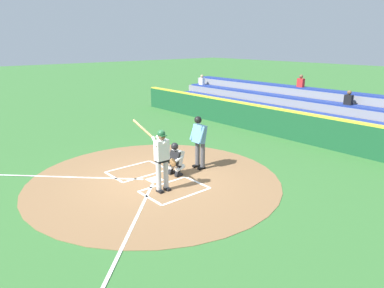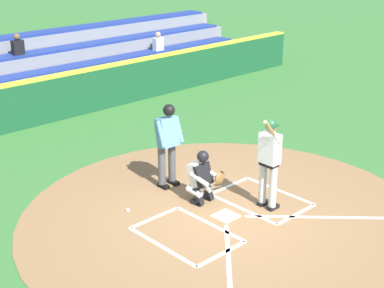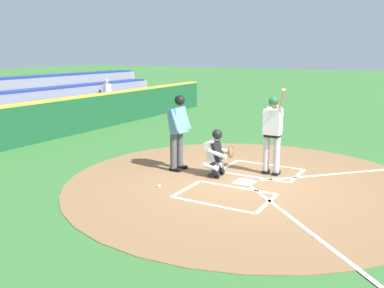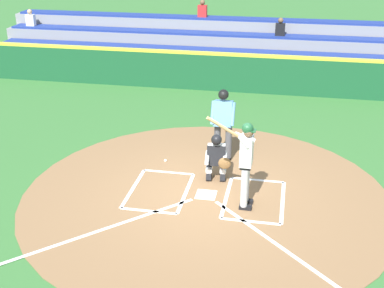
% 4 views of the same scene
% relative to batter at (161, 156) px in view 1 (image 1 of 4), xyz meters
% --- Properties ---
extents(ground_plane, '(120.00, 120.00, 0.00)m').
position_rel_batter_xyz_m(ground_plane, '(0.85, -0.32, -1.10)').
color(ground_plane, '#387033').
extents(dirt_circle, '(8.00, 8.00, 0.01)m').
position_rel_batter_xyz_m(dirt_circle, '(0.85, -0.32, -1.09)').
color(dirt_circle, olive).
rests_on(dirt_circle, ground).
extents(home_plate_and_chalk, '(7.93, 4.91, 0.01)m').
position_rel_batter_xyz_m(home_plate_and_chalk, '(0.85, 0.56, -1.08)').
color(home_plate_and_chalk, white).
rests_on(home_plate_and_chalk, dirt_circle).
extents(batter, '(0.94, 0.70, 2.13)m').
position_rel_batter_xyz_m(batter, '(0.00, 0.00, 0.00)').
color(batter, '#BCBCBC').
rests_on(batter, ground).
extents(catcher, '(0.63, 0.62, 1.13)m').
position_rel_batter_xyz_m(catcher, '(0.74, -1.09, -0.51)').
color(catcher, black).
rests_on(catcher, ground).
extents(plate_umpire, '(0.59, 0.42, 1.86)m').
position_rel_batter_xyz_m(plate_umpire, '(0.75, -2.13, -0.02)').
color(plate_umpire, '#4C4C51').
rests_on(plate_umpire, ground).
extents(baseball, '(0.07, 0.07, 0.07)m').
position_rel_batter_xyz_m(baseball, '(2.12, -1.78, -1.06)').
color(baseball, white).
rests_on(baseball, ground).
extents(backstop_wall, '(22.00, 0.36, 1.31)m').
position_rel_batter_xyz_m(backstop_wall, '(0.85, -7.82, -0.45)').
color(backstop_wall, '#19512D').
rests_on(backstop_wall, ground).
extents(bleacher_stand, '(20.00, 3.40, 2.55)m').
position_rel_batter_xyz_m(bleacher_stand, '(0.85, -10.52, -0.40)').
color(bleacher_stand, gray).
rests_on(bleacher_stand, ground).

